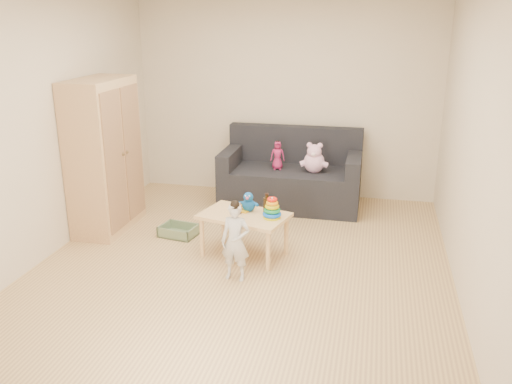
% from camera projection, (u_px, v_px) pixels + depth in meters
% --- Properties ---
extents(room, '(4.50, 4.50, 4.50)m').
position_uv_depth(room, '(245.00, 134.00, 5.05)').
color(room, tan).
rests_on(room, ground).
extents(wardrobe, '(0.47, 0.95, 1.71)m').
position_uv_depth(wardrobe, '(104.00, 156.00, 6.05)').
color(wardrobe, tan).
rests_on(wardrobe, ground).
extents(sofa, '(1.75, 0.88, 0.49)m').
position_uv_depth(sofa, '(291.00, 187.00, 6.95)').
color(sofa, black).
rests_on(sofa, ground).
extents(play_table, '(0.96, 0.73, 0.45)m').
position_uv_depth(play_table, '(244.00, 235.00, 5.52)').
color(play_table, '#EEC282').
rests_on(play_table, ground).
extents(storage_bin, '(0.44, 0.36, 0.12)m').
position_uv_depth(storage_bin, '(179.00, 231.00, 6.06)').
color(storage_bin, '#69805C').
rests_on(storage_bin, ground).
extents(toddler, '(0.28, 0.20, 0.74)m').
position_uv_depth(toddler, '(235.00, 242.00, 4.98)').
color(toddler, beige).
rests_on(toddler, ground).
extents(pink_bear, '(0.32, 0.30, 0.32)m').
position_uv_depth(pink_bear, '(314.00, 160.00, 6.68)').
color(pink_bear, '#FFBBE6').
rests_on(pink_bear, sofa).
extents(doll, '(0.20, 0.15, 0.35)m').
position_uv_depth(doll, '(278.00, 156.00, 6.80)').
color(doll, '#AC2059').
rests_on(doll, sofa).
extents(ring_stacker, '(0.19, 0.19, 0.21)m').
position_uv_depth(ring_stacker, '(272.00, 210.00, 5.32)').
color(ring_stacker, '#D9D40B').
rests_on(ring_stacker, play_table).
extents(brown_bottle, '(0.07, 0.07, 0.21)m').
position_uv_depth(brown_bottle, '(267.00, 205.00, 5.44)').
color(brown_bottle, black).
rests_on(brown_bottle, play_table).
extents(blue_plush, '(0.21, 0.19, 0.21)m').
position_uv_depth(blue_plush, '(249.00, 201.00, 5.50)').
color(blue_plush, blue).
rests_on(blue_plush, play_table).
extents(wooden_figure, '(0.06, 0.06, 0.12)m').
position_uv_depth(wooden_figure, '(240.00, 208.00, 5.43)').
color(wooden_figure, '#58351B').
rests_on(wooden_figure, play_table).
extents(yellow_book, '(0.25, 0.25, 0.01)m').
position_uv_depth(yellow_book, '(242.00, 208.00, 5.58)').
color(yellow_book, yellow).
rests_on(yellow_book, play_table).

